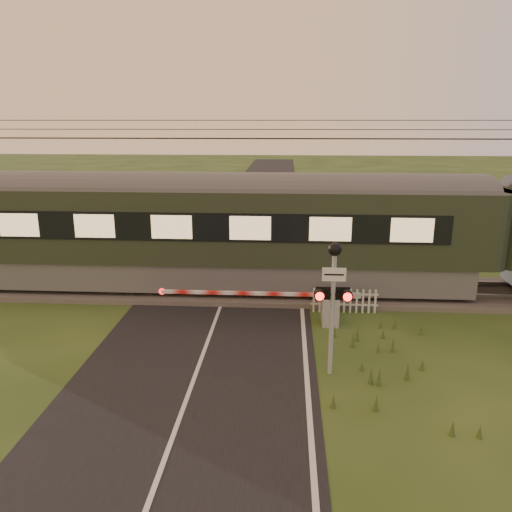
# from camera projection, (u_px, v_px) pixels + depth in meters

# --- Properties ---
(ground) EXTENTS (160.00, 160.00, 0.00)m
(ground) POSITION_uv_depth(u_px,v_px,m) (194.00, 379.00, 12.19)
(ground) COLOR #263C17
(ground) RESTS_ON ground
(road) EXTENTS (6.00, 140.00, 0.03)m
(road) POSITION_uv_depth(u_px,v_px,m) (193.00, 383.00, 11.96)
(road) COLOR black
(road) RESTS_ON ground
(track_bed) EXTENTS (140.00, 3.40, 0.39)m
(track_bed) POSITION_uv_depth(u_px,v_px,m) (226.00, 289.00, 18.43)
(track_bed) COLOR #47423D
(track_bed) RESTS_ON ground
(overhead_wires) EXTENTS (120.00, 0.62, 0.62)m
(overhead_wires) POSITION_uv_depth(u_px,v_px,m) (224.00, 132.00, 16.94)
(overhead_wires) COLOR black
(overhead_wires) RESTS_ON ground
(train) EXTENTS (43.09, 2.97, 4.02)m
(train) POSITION_uv_depth(u_px,v_px,m) (496.00, 234.00, 17.26)
(train) COLOR slate
(train) RESTS_ON ground
(boom_gate) EXTENTS (6.26, 0.78, 1.03)m
(boom_gate) POSITION_uv_depth(u_px,v_px,m) (321.00, 306.00, 15.38)
(boom_gate) COLOR gray
(boom_gate) RESTS_ON ground
(crossing_signal) EXTENTS (0.86, 0.35, 3.37)m
(crossing_signal) POSITION_uv_depth(u_px,v_px,m) (333.00, 285.00, 11.86)
(crossing_signal) COLOR gray
(crossing_signal) RESTS_ON ground
(picket_fence) EXTENTS (2.19, 0.07, 0.81)m
(picket_fence) POSITION_uv_depth(u_px,v_px,m) (344.00, 301.00, 16.26)
(picket_fence) COLOR silver
(picket_fence) RESTS_ON ground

